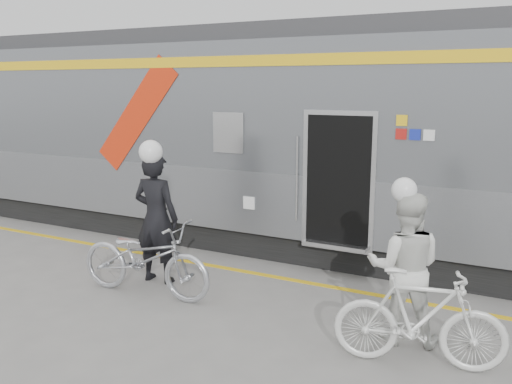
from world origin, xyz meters
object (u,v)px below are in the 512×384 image
Objects in this scene: woman at (405,268)px; bicycle_right at (419,319)px; man at (156,218)px; bicycle_left at (145,258)px.

woman reaches higher than bicycle_right.
man is 1.12× the size of woman.
woman is at bearing 172.09° from man.
woman is (3.69, 0.28, 0.36)m from bicycle_left.
bicycle_right is at bearing 106.07° from woman.
bicycle_right is (4.19, -0.82, -0.47)m from man.
bicycle_left is at bearing 73.61° from bicycle_right.
woman is at bearing -89.60° from bicycle_left.
bicycle_right is at bearing -97.81° from bicycle_left.
man is at bearing -16.48° from woman.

